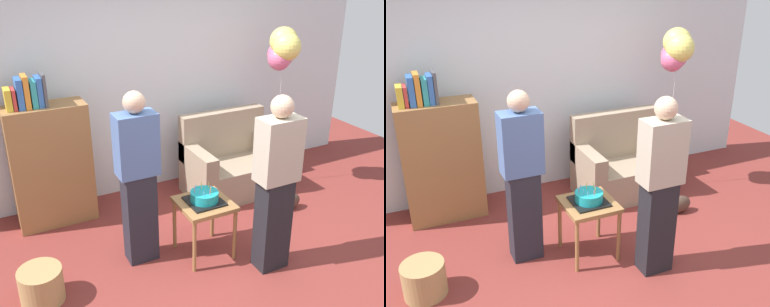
% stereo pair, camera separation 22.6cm
% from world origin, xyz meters
% --- Properties ---
extents(ground_plane, '(8.00, 8.00, 0.00)m').
position_xyz_m(ground_plane, '(0.00, 0.00, 0.00)').
color(ground_plane, maroon).
extents(wall_back, '(6.00, 0.10, 2.70)m').
position_xyz_m(wall_back, '(0.00, 2.05, 1.35)').
color(wall_back, silver).
rests_on(wall_back, ground_plane).
extents(couch, '(1.10, 0.70, 0.96)m').
position_xyz_m(couch, '(0.86, 1.43, 0.34)').
color(couch, gray).
rests_on(couch, ground_plane).
extents(bookshelf, '(0.80, 0.36, 1.62)m').
position_xyz_m(bookshelf, '(-1.17, 1.68, 0.69)').
color(bookshelf, olive).
rests_on(bookshelf, ground_plane).
extents(side_table, '(0.48, 0.48, 0.56)m').
position_xyz_m(side_table, '(-0.04, 0.43, 0.48)').
color(side_table, olive).
rests_on(side_table, ground_plane).
extents(birthday_cake, '(0.32, 0.32, 0.17)m').
position_xyz_m(birthday_cake, '(-0.04, 0.43, 0.61)').
color(birthday_cake, black).
rests_on(birthday_cake, side_table).
extents(person_blowing_candles, '(0.36, 0.22, 1.63)m').
position_xyz_m(person_blowing_candles, '(-0.60, 0.64, 0.83)').
color(person_blowing_candles, '#23232D').
rests_on(person_blowing_candles, ground_plane).
extents(person_holding_cake, '(0.36, 0.22, 1.63)m').
position_xyz_m(person_holding_cake, '(0.41, -0.01, 0.83)').
color(person_holding_cake, black).
rests_on(person_holding_cake, ground_plane).
extents(wicker_basket, '(0.36, 0.36, 0.30)m').
position_xyz_m(wicker_basket, '(-1.54, 0.46, 0.15)').
color(wicker_basket, '#A88451').
rests_on(wicker_basket, ground_plane).
extents(handbag, '(0.28, 0.14, 0.20)m').
position_xyz_m(handbag, '(1.21, 0.71, 0.10)').
color(handbag, '#473328').
rests_on(handbag, ground_plane).
extents(balloon_bunch, '(0.35, 0.44, 1.94)m').
position_xyz_m(balloon_bunch, '(1.41, 1.28, 1.70)').
color(balloon_bunch, silver).
rests_on(balloon_bunch, ground_plane).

